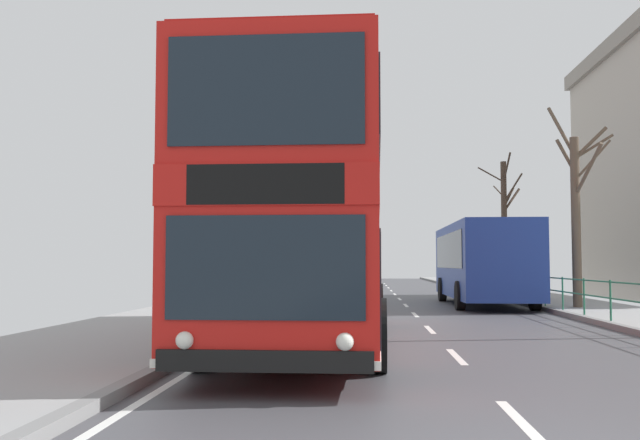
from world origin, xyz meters
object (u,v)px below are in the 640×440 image
at_px(double_decker_bus_main, 312,223).
at_px(bare_tree_far_00, 505,222).
at_px(background_bus_far_lane, 482,261).
at_px(bare_tree_far_01, 576,206).

relative_size(double_decker_bus_main, bare_tree_far_00, 1.69).
xyz_separation_m(double_decker_bus_main, background_bus_far_lane, (5.34, 13.07, -0.68)).
relative_size(bare_tree_far_00, bare_tree_far_01, 1.02).
distance_m(background_bus_far_lane, bare_tree_far_01, 4.51).
bearing_deg(bare_tree_far_00, double_decker_bus_main, -109.55).
distance_m(bare_tree_far_00, bare_tree_far_01, 12.87).
relative_size(double_decker_bus_main, background_bus_far_lane, 1.22).
xyz_separation_m(background_bus_far_lane, bare_tree_far_00, (2.69, 9.52, 2.03)).
distance_m(double_decker_bus_main, bare_tree_far_00, 24.01).
bearing_deg(background_bus_far_lane, bare_tree_far_01, -53.67).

